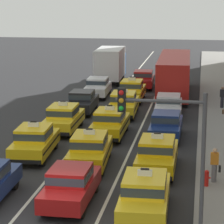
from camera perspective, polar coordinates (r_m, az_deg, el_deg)
lane_stripe_left_center at (r=40.04m, az=-0.83°, el=0.13°), size 0.14×80.00×0.01m
lane_stripe_center_right at (r=39.62m, az=3.73°, el=-0.03°), size 0.14×80.00×0.01m
taxi_left_second at (r=29.15m, az=-8.01°, el=-2.96°), size 2.07×4.66×1.96m
taxi_left_third at (r=34.18m, az=-5.03°, el=-0.58°), size 1.90×4.59×1.96m
sedan_left_fourth at (r=39.37m, az=-3.09°, el=1.15°), size 1.90×4.36×1.58m
sedan_left_fifth at (r=45.25m, az=-1.48°, el=2.65°), size 1.92×4.36×1.58m
box_truck_left_sixth at (r=52.34m, az=-0.10°, el=5.03°), size 2.47×7.03×3.27m
sedan_center_nearest at (r=22.72m, az=-4.30°, el=-7.45°), size 1.77×4.31×1.58m
taxi_center_second at (r=27.41m, az=-2.31°, el=-3.85°), size 2.06×4.65×1.96m
taxi_center_third at (r=32.82m, az=-0.21°, el=-1.08°), size 1.84×4.57×1.96m
taxi_center_fourth at (r=38.36m, az=1.21°, el=0.91°), size 1.96×4.62×1.96m
taxi_center_fifth at (r=43.49m, az=2.07°, el=2.29°), size 1.86×4.58×1.96m
sedan_center_sixth at (r=49.25m, az=3.26°, el=3.45°), size 1.92×4.36×1.58m
taxi_right_nearest at (r=21.57m, az=3.41°, el=-8.47°), size 1.92×4.60×1.96m
taxi_right_second at (r=26.71m, az=4.69°, el=-4.32°), size 1.84×4.57×1.96m
sedan_right_third at (r=32.61m, az=5.60°, el=-1.29°), size 1.79×4.31×1.58m
sedan_right_fourth at (r=38.10m, az=5.87°, el=0.72°), size 1.88×4.35×1.58m
bus_right_fifth at (r=46.26m, az=6.46°, el=4.02°), size 2.78×11.26×3.22m
pedestrian_near_crosswalk at (r=41.09m, az=11.34°, el=1.51°), size 0.47×0.24×1.55m
pedestrian_by_storefront at (r=25.20m, az=10.56°, el=-5.41°), size 0.47×0.24×1.56m
fire_hydrant at (r=24.73m, az=9.74°, el=-6.67°), size 0.36×0.22×0.73m
traffic_light_pole at (r=17.57m, az=6.29°, el=-3.32°), size 2.87×0.33×5.58m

